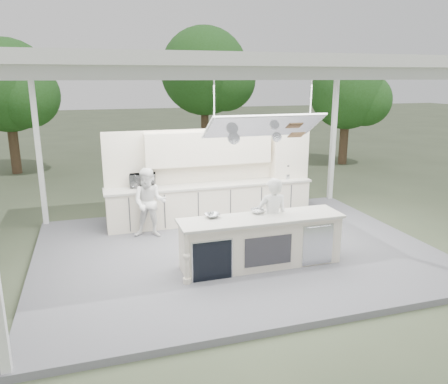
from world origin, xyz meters
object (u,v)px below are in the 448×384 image
object	(u,v)px
back_counter	(211,202)
head_chef	(272,219)
sous_chef	(150,203)
demo_island	(260,241)

from	to	relation	value
back_counter	head_chef	size ratio (longest dim) A/B	3.11
sous_chef	head_chef	bearing A→B (deg)	-26.65
head_chef	sous_chef	bearing A→B (deg)	-40.05
demo_island	sous_chef	xyz separation A→B (m)	(-1.76, 2.16, 0.30)
back_counter	sous_chef	distance (m)	1.73
sous_chef	back_counter	bearing A→B (deg)	38.78
demo_island	back_counter	distance (m)	2.82
head_chef	demo_island	bearing A→B (deg)	36.05
demo_island	back_counter	xyz separation A→B (m)	(-0.18, 2.81, 0.00)
demo_island	back_counter	bearing A→B (deg)	93.63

